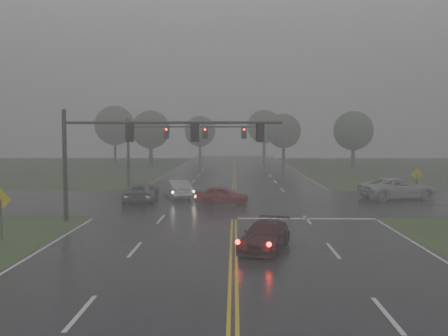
{
  "coord_description": "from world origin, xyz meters",
  "views": [
    {
      "loc": [
        0.04,
        -16.3,
        5.32
      ],
      "look_at": [
        -0.65,
        16.0,
        3.06
      ],
      "focal_mm": 40.0,
      "sensor_mm": 36.0,
      "label": 1
    }
  ],
  "objects_px": {
    "car_grey": "(141,201)",
    "pickup_white": "(397,199)",
    "signal_gantry_near": "(133,142)",
    "signal_gantry_far": "(168,139)",
    "sedan_red": "(222,205)",
    "sedan_silver": "(177,198)",
    "sedan_maroon": "(265,250)"
  },
  "relations": [
    {
      "from": "sedan_maroon",
      "to": "sedan_red",
      "type": "bearing_deg",
      "value": 116.44
    },
    {
      "from": "signal_gantry_far",
      "to": "sedan_silver",
      "type": "bearing_deg",
      "value": -77.38
    },
    {
      "from": "sedan_maroon",
      "to": "sedan_silver",
      "type": "height_order",
      "value": "sedan_silver"
    },
    {
      "from": "sedan_red",
      "to": "sedan_silver",
      "type": "distance_m",
      "value": 5.27
    },
    {
      "from": "sedan_maroon",
      "to": "signal_gantry_near",
      "type": "bearing_deg",
      "value": 153.11
    },
    {
      "from": "sedan_maroon",
      "to": "sedan_red",
      "type": "distance_m",
      "value": 14.51
    },
    {
      "from": "pickup_white",
      "to": "car_grey",
      "type": "bearing_deg",
      "value": 79.43
    },
    {
      "from": "sedan_red",
      "to": "signal_gantry_near",
      "type": "distance_m",
      "value": 9.96
    },
    {
      "from": "signal_gantry_near",
      "to": "car_grey",
      "type": "bearing_deg",
      "value": 97.65
    },
    {
      "from": "sedan_red",
      "to": "car_grey",
      "type": "bearing_deg",
      "value": 81.28
    },
    {
      "from": "signal_gantry_near",
      "to": "sedan_maroon",
      "type": "bearing_deg",
      "value": -44.12
    },
    {
      "from": "sedan_maroon",
      "to": "car_grey",
      "type": "relative_size",
      "value": 0.83
    },
    {
      "from": "sedan_red",
      "to": "pickup_white",
      "type": "distance_m",
      "value": 14.53
    },
    {
      "from": "sedan_maroon",
      "to": "pickup_white",
      "type": "height_order",
      "value": "pickup_white"
    },
    {
      "from": "car_grey",
      "to": "pickup_white",
      "type": "height_order",
      "value": "pickup_white"
    },
    {
      "from": "signal_gantry_far",
      "to": "sedan_maroon",
      "type": "bearing_deg",
      "value": -72.92
    },
    {
      "from": "sedan_silver",
      "to": "signal_gantry_far",
      "type": "distance_m",
      "value": 8.8
    },
    {
      "from": "car_grey",
      "to": "pickup_white",
      "type": "distance_m",
      "value": 20.54
    },
    {
      "from": "signal_gantry_far",
      "to": "car_grey",
      "type": "bearing_deg",
      "value": -95.68
    },
    {
      "from": "sedan_silver",
      "to": "pickup_white",
      "type": "distance_m",
      "value": 17.91
    },
    {
      "from": "sedan_red",
      "to": "signal_gantry_near",
      "type": "xyz_separation_m",
      "value": [
        -5.19,
        -7.04,
        4.77
      ]
    },
    {
      "from": "car_grey",
      "to": "pickup_white",
      "type": "relative_size",
      "value": 0.84
    },
    {
      "from": "car_grey",
      "to": "sedan_maroon",
      "type": "bearing_deg",
      "value": 114.94
    },
    {
      "from": "signal_gantry_near",
      "to": "signal_gantry_far",
      "type": "relative_size",
      "value": 1.06
    },
    {
      "from": "sedan_silver",
      "to": "car_grey",
      "type": "xyz_separation_m",
      "value": [
        -2.54,
        -2.04,
        0.0
      ]
    },
    {
      "from": "sedan_maroon",
      "to": "sedan_silver",
      "type": "bearing_deg",
      "value": 126.06
    },
    {
      "from": "sedan_maroon",
      "to": "sedan_silver",
      "type": "xyz_separation_m",
      "value": [
        -6.12,
        17.96,
        0.0
      ]
    },
    {
      "from": "sedan_silver",
      "to": "sedan_maroon",
      "type": "bearing_deg",
      "value": 89.09
    },
    {
      "from": "car_grey",
      "to": "signal_gantry_near",
      "type": "distance_m",
      "value": 9.94
    },
    {
      "from": "sedan_silver",
      "to": "car_grey",
      "type": "relative_size",
      "value": 0.89
    },
    {
      "from": "sedan_red",
      "to": "car_grey",
      "type": "height_order",
      "value": "car_grey"
    },
    {
      "from": "sedan_maroon",
      "to": "pickup_white",
      "type": "bearing_deg",
      "value": 73.74
    }
  ]
}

